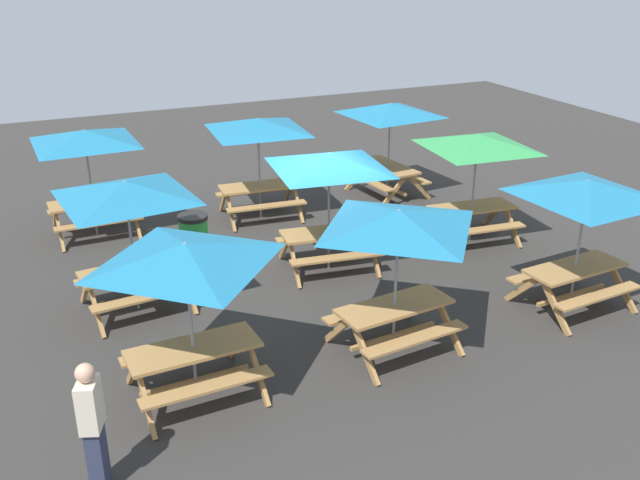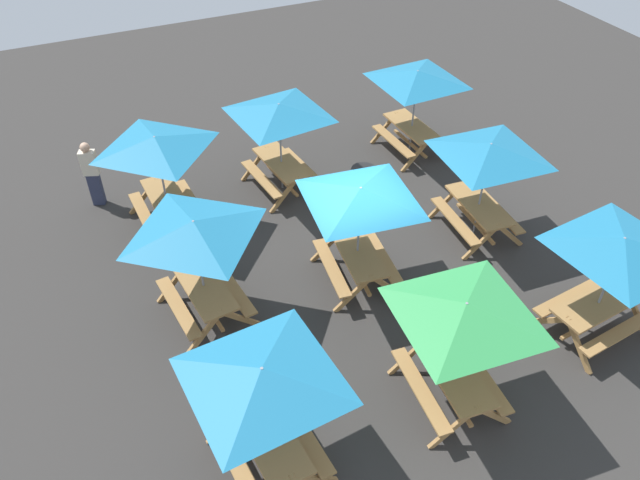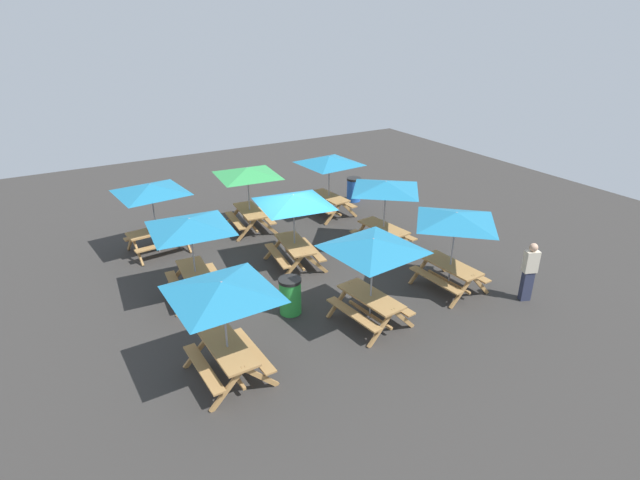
{
  "view_description": "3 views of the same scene",
  "coord_description": "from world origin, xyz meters",
  "px_view_note": "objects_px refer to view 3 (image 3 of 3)",
  "views": [
    {
      "loc": [
        -4.9,
        -11.51,
        5.85
      ],
      "look_at": [
        -0.11,
        -0.73,
        0.9
      ],
      "focal_mm": 40.0,
      "sensor_mm": 36.0,
      "label": 1
    },
    {
      "loc": [
        8.65,
        -4.75,
        8.95
      ],
      "look_at": [
        -0.11,
        -0.73,
        0.9
      ],
      "focal_mm": 35.0,
      "sensor_mm": 36.0,
      "label": 2
    },
    {
      "loc": [
        -11.83,
        6.15,
        7.02
      ],
      "look_at": [
        -0.11,
        -0.73,
        0.9
      ],
      "focal_mm": 28.0,
      "sensor_mm": 36.0,
      "label": 3
    }
  ],
  "objects_px": {
    "picnic_table_6": "(373,251)",
    "trash_bin_blue": "(354,189)",
    "picnic_table_5": "(329,164)",
    "trash_bin_green": "(290,296)",
    "picnic_table_1": "(223,295)",
    "picnic_table_7": "(248,176)",
    "picnic_table_0": "(294,205)",
    "picnic_table_8": "(151,194)",
    "person_standing": "(529,270)",
    "picnic_table_3": "(190,229)",
    "picnic_table_2": "(386,191)",
    "picnic_table_4": "(456,223)"
  },
  "relations": [
    {
      "from": "picnic_table_0",
      "to": "trash_bin_green",
      "type": "relative_size",
      "value": 2.86
    },
    {
      "from": "picnic_table_6",
      "to": "picnic_table_8",
      "type": "relative_size",
      "value": 1.0
    },
    {
      "from": "person_standing",
      "to": "picnic_table_5",
      "type": "bearing_deg",
      "value": -60.29
    },
    {
      "from": "picnic_table_0",
      "to": "picnic_table_2",
      "type": "xyz_separation_m",
      "value": [
        -0.32,
        -3.11,
        0.0
      ]
    },
    {
      "from": "picnic_table_5",
      "to": "trash_bin_green",
      "type": "xyz_separation_m",
      "value": [
        -5.46,
        4.48,
        -1.49
      ]
    },
    {
      "from": "picnic_table_8",
      "to": "picnic_table_6",
      "type": "bearing_deg",
      "value": 111.2
    },
    {
      "from": "trash_bin_green",
      "to": "picnic_table_5",
      "type": "bearing_deg",
      "value": -39.38
    },
    {
      "from": "picnic_table_5",
      "to": "picnic_table_6",
      "type": "xyz_separation_m",
      "value": [
        -6.86,
        2.98,
        0.0
      ]
    },
    {
      "from": "picnic_table_6",
      "to": "picnic_table_7",
      "type": "relative_size",
      "value": 1.0
    },
    {
      "from": "picnic_table_0",
      "to": "trash_bin_blue",
      "type": "distance_m",
      "value": 6.46
    },
    {
      "from": "picnic_table_3",
      "to": "trash_bin_blue",
      "type": "xyz_separation_m",
      "value": [
        4.27,
        -8.0,
        -1.49
      ]
    },
    {
      "from": "picnic_table_2",
      "to": "trash_bin_blue",
      "type": "height_order",
      "value": "picnic_table_2"
    },
    {
      "from": "picnic_table_8",
      "to": "picnic_table_2",
      "type": "bearing_deg",
      "value": 145.77
    },
    {
      "from": "picnic_table_0",
      "to": "picnic_table_3",
      "type": "bearing_deg",
      "value": 102.21
    },
    {
      "from": "picnic_table_2",
      "to": "picnic_table_1",
      "type": "bearing_deg",
      "value": 111.7
    },
    {
      "from": "picnic_table_1",
      "to": "picnic_table_8",
      "type": "relative_size",
      "value": 1.0
    },
    {
      "from": "picnic_table_1",
      "to": "picnic_table_6",
      "type": "height_order",
      "value": "same"
    },
    {
      "from": "picnic_table_4",
      "to": "picnic_table_5",
      "type": "height_order",
      "value": "same"
    },
    {
      "from": "picnic_table_7",
      "to": "person_standing",
      "type": "xyz_separation_m",
      "value": [
        -8.23,
        -4.47,
        -1.1
      ]
    },
    {
      "from": "picnic_table_3",
      "to": "trash_bin_blue",
      "type": "distance_m",
      "value": 9.2
    },
    {
      "from": "picnic_table_6",
      "to": "trash_bin_blue",
      "type": "height_order",
      "value": "picnic_table_6"
    },
    {
      "from": "picnic_table_2",
      "to": "picnic_table_6",
      "type": "relative_size",
      "value": 0.83
    },
    {
      "from": "picnic_table_3",
      "to": "picnic_table_8",
      "type": "distance_m",
      "value": 3.42
    },
    {
      "from": "trash_bin_green",
      "to": "person_standing",
      "type": "xyz_separation_m",
      "value": [
        -2.63,
        -5.75,
        0.39
      ]
    },
    {
      "from": "trash_bin_blue",
      "to": "picnic_table_3",
      "type": "bearing_deg",
      "value": 118.1
    },
    {
      "from": "trash_bin_green",
      "to": "person_standing",
      "type": "distance_m",
      "value": 6.34
    },
    {
      "from": "picnic_table_0",
      "to": "picnic_table_6",
      "type": "bearing_deg",
      "value": -170.12
    },
    {
      "from": "picnic_table_1",
      "to": "trash_bin_blue",
      "type": "bearing_deg",
      "value": -48.93
    },
    {
      "from": "picnic_table_0",
      "to": "picnic_table_4",
      "type": "distance_m",
      "value": 4.6
    },
    {
      "from": "picnic_table_1",
      "to": "picnic_table_7",
      "type": "relative_size",
      "value": 1.0
    },
    {
      "from": "picnic_table_7",
      "to": "person_standing",
      "type": "relative_size",
      "value": 1.69
    },
    {
      "from": "picnic_table_5",
      "to": "trash_bin_green",
      "type": "bearing_deg",
      "value": 136.03
    },
    {
      "from": "picnic_table_0",
      "to": "picnic_table_8",
      "type": "height_order",
      "value": "same"
    },
    {
      "from": "picnic_table_4",
      "to": "trash_bin_blue",
      "type": "relative_size",
      "value": 2.38
    },
    {
      "from": "picnic_table_3",
      "to": "picnic_table_6",
      "type": "bearing_deg",
      "value": -131.49
    },
    {
      "from": "picnic_table_3",
      "to": "trash_bin_blue",
      "type": "height_order",
      "value": "picnic_table_3"
    },
    {
      "from": "picnic_table_1",
      "to": "trash_bin_green",
      "type": "xyz_separation_m",
      "value": [
        1.58,
        -2.27,
        -1.49
      ]
    },
    {
      "from": "picnic_table_8",
      "to": "picnic_table_0",
      "type": "bearing_deg",
      "value": 130.79
    },
    {
      "from": "picnic_table_4",
      "to": "picnic_table_3",
      "type": "bearing_deg",
      "value": 60.16
    },
    {
      "from": "picnic_table_3",
      "to": "trash_bin_green",
      "type": "xyz_separation_m",
      "value": [
        -2.01,
        -1.82,
        -1.49
      ]
    },
    {
      "from": "picnic_table_1",
      "to": "person_standing",
      "type": "xyz_separation_m",
      "value": [
        -1.05,
        -8.02,
        -1.1
      ]
    },
    {
      "from": "picnic_table_5",
      "to": "picnic_table_6",
      "type": "bearing_deg",
      "value": 151.95
    },
    {
      "from": "picnic_table_0",
      "to": "picnic_table_1",
      "type": "relative_size",
      "value": 0.99
    },
    {
      "from": "trash_bin_blue",
      "to": "picnic_table_6",
      "type": "bearing_deg",
      "value": 148.67
    },
    {
      "from": "picnic_table_2",
      "to": "picnic_table_4",
      "type": "xyz_separation_m",
      "value": [
        -3.11,
        0.05,
        0.0
      ]
    },
    {
      "from": "picnic_table_5",
      "to": "picnic_table_4",
      "type": "bearing_deg",
      "value": 174.66
    },
    {
      "from": "picnic_table_2",
      "to": "person_standing",
      "type": "xyz_separation_m",
      "value": [
        -4.6,
        -1.31,
        -1.1
      ]
    },
    {
      "from": "trash_bin_blue",
      "to": "picnic_table_4",
      "type": "bearing_deg",
      "value": 166.44
    },
    {
      "from": "picnic_table_2",
      "to": "picnic_table_6",
      "type": "xyz_separation_m",
      "value": [
        -3.37,
        2.94,
        0.0
      ]
    },
    {
      "from": "picnic_table_3",
      "to": "picnic_table_4",
      "type": "height_order",
      "value": "same"
    }
  ]
}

